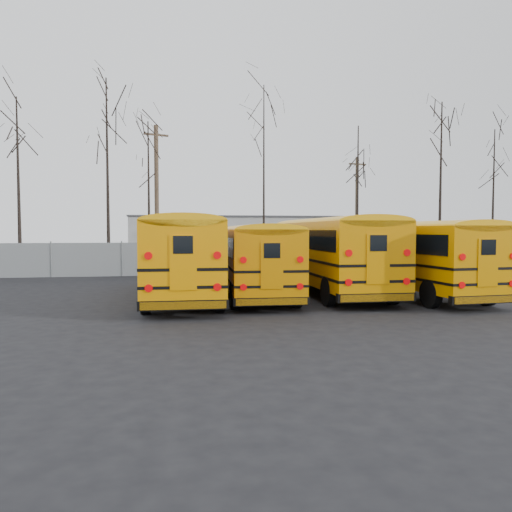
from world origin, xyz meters
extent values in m
plane|color=black|center=(0.00, 0.00, 0.00)|extent=(120.00, 120.00, 0.00)
cube|color=gray|center=(0.00, 12.00, 1.00)|extent=(40.00, 0.04, 2.00)
cube|color=beige|center=(2.00, 32.00, 2.00)|extent=(22.00, 8.00, 4.00)
cylinder|color=black|center=(-5.89, -1.96, 0.54)|extent=(0.31, 1.08, 1.08)
cylinder|color=black|center=(-3.46, -1.99, 0.54)|extent=(0.31, 1.08, 1.08)
cylinder|color=black|center=(-5.78, 7.07, 0.54)|extent=(0.31, 1.08, 1.08)
cylinder|color=black|center=(-3.35, 7.04, 0.54)|extent=(0.31, 1.08, 1.08)
cube|color=orange|center=(-4.63, 1.52, 1.80)|extent=(2.81, 10.03, 2.53)
cube|color=orange|center=(-4.56, 7.43, 1.08)|extent=(2.44, 1.86, 1.08)
cube|color=black|center=(-4.64, 1.30, 2.37)|extent=(2.84, 8.96, 0.75)
cube|color=black|center=(-4.62, 2.43, 1.02)|extent=(2.86, 11.88, 0.10)
cube|color=black|center=(-4.62, 2.43, 1.56)|extent=(2.86, 11.88, 0.10)
cube|color=black|center=(-4.69, -3.37, 0.48)|extent=(2.76, 0.27, 0.30)
cube|color=black|center=(-4.55, 8.29, 0.48)|extent=(2.58, 0.25, 0.28)
cube|color=orange|center=(-4.69, -3.49, 1.77)|extent=(0.81, 0.05, 1.67)
cylinder|color=#B20505|center=(-5.71, -3.49, 1.02)|extent=(0.24, 0.05, 0.24)
cylinder|color=#B20505|center=(-3.67, -3.52, 1.02)|extent=(0.24, 0.05, 0.24)
cylinder|color=#B20505|center=(-5.71, -3.49, 1.99)|extent=(0.24, 0.05, 0.24)
cylinder|color=#B20505|center=(-3.67, -3.52, 1.99)|extent=(0.24, 0.05, 0.24)
cylinder|color=black|center=(-2.90, -1.46, 0.49)|extent=(0.31, 0.98, 0.97)
cylinder|color=black|center=(-0.71, -1.54, 0.49)|extent=(0.31, 0.98, 0.97)
cylinder|color=black|center=(-2.61, 6.71, 0.49)|extent=(0.31, 0.98, 0.97)
cylinder|color=black|center=(-0.41, 6.63, 0.49)|extent=(0.31, 0.98, 0.97)
cube|color=#C97601|center=(-1.69, 1.66, 1.63)|extent=(2.76, 9.13, 2.29)
cube|color=#C97601|center=(-1.50, 7.01, 0.97)|extent=(2.25, 1.73, 0.97)
cube|color=black|center=(-1.70, 1.47, 2.14)|extent=(2.76, 8.16, 0.68)
cube|color=black|center=(-1.66, 2.49, 0.92)|extent=(2.85, 10.80, 0.09)
cube|color=black|center=(-1.66, 2.49, 1.41)|extent=(2.85, 10.80, 0.09)
cube|color=black|center=(-1.85, -2.76, 0.44)|extent=(2.50, 0.30, 0.27)
cube|color=black|center=(-1.47, 7.78, 0.44)|extent=(2.34, 0.28, 0.25)
cube|color=#C97601|center=(-1.85, -2.87, 1.61)|extent=(0.73, 0.07, 1.51)
cylinder|color=#B20505|center=(-2.78, -2.85, 0.92)|extent=(0.22, 0.05, 0.21)
cylinder|color=#B20505|center=(-0.93, -2.91, 0.92)|extent=(0.22, 0.05, 0.21)
cylinder|color=#B20505|center=(-2.78, -2.85, 1.80)|extent=(0.22, 0.05, 0.21)
cylinder|color=#B20505|center=(-0.93, -2.91, 1.80)|extent=(0.22, 0.05, 0.21)
cylinder|color=black|center=(0.53, -1.36, 0.54)|extent=(0.30, 1.08, 1.08)
cylinder|color=black|center=(2.97, -1.36, 0.54)|extent=(0.30, 1.08, 1.08)
cylinder|color=black|center=(0.53, 7.69, 0.54)|extent=(0.30, 1.08, 1.08)
cylinder|color=black|center=(2.96, 7.69, 0.54)|extent=(0.30, 1.08, 1.08)
cube|color=#D27F01|center=(1.75, 2.14, 1.81)|extent=(2.70, 10.02, 2.53)
cube|color=#D27F01|center=(1.75, 8.07, 1.08)|extent=(2.43, 1.83, 1.08)
cube|color=black|center=(1.75, 1.92, 2.37)|extent=(2.74, 8.95, 0.75)
cube|color=black|center=(1.75, 3.06, 1.02)|extent=(2.73, 11.88, 0.10)
cube|color=black|center=(1.75, 3.06, 1.56)|extent=(2.73, 11.88, 0.10)
cube|color=black|center=(1.75, -2.77, 0.49)|extent=(2.76, 0.24, 0.30)
cube|color=black|center=(1.75, 8.93, 0.49)|extent=(2.59, 0.22, 0.28)
cube|color=#D27F01|center=(1.75, -2.88, 1.78)|extent=(0.81, 0.04, 1.67)
cylinder|color=#B20505|center=(0.72, -2.89, 1.02)|extent=(0.24, 0.04, 0.24)
cylinder|color=#B20505|center=(2.77, -2.89, 1.02)|extent=(0.24, 0.04, 0.24)
cylinder|color=#B20505|center=(0.72, -2.89, 1.99)|extent=(0.24, 0.04, 0.24)
cylinder|color=#B20505|center=(2.77, -2.89, 1.99)|extent=(0.24, 0.04, 0.24)
cylinder|color=black|center=(3.95, -2.37, 0.51)|extent=(0.37, 1.04, 1.02)
cylinder|color=black|center=(6.24, -2.18, 0.51)|extent=(0.37, 1.04, 1.02)
cylinder|color=black|center=(3.25, 6.16, 0.51)|extent=(0.37, 1.04, 1.02)
cylinder|color=black|center=(5.55, 6.34, 0.51)|extent=(0.37, 1.04, 1.02)
cube|color=#CB7D01|center=(4.82, 1.02, 1.71)|extent=(3.30, 9.64, 2.39)
cube|color=#CB7D01|center=(4.37, 6.60, 1.02)|extent=(2.42, 1.91, 1.02)
cube|color=black|center=(4.84, 0.82, 2.24)|extent=(3.26, 8.63, 0.71)
cube|color=black|center=(4.75, 1.89, 0.97)|extent=(3.48, 11.39, 0.09)
cube|color=black|center=(4.75, 1.89, 1.48)|extent=(3.48, 11.39, 0.09)
cube|color=black|center=(5.20, -3.59, 0.46)|extent=(2.62, 0.43, 0.29)
cube|color=black|center=(4.30, 7.42, 0.46)|extent=(2.45, 0.40, 0.26)
cube|color=#CB7D01|center=(5.21, -3.70, 1.68)|extent=(0.76, 0.10, 1.58)
cylinder|color=#B20505|center=(4.25, -3.79, 0.97)|extent=(0.23, 0.06, 0.22)
cylinder|color=#B20505|center=(6.17, -3.63, 0.97)|extent=(0.23, 0.06, 0.22)
cylinder|color=#B20505|center=(4.25, -3.79, 1.88)|extent=(0.23, 0.06, 0.22)
cylinder|color=brown|center=(-6.12, 18.41, 5.14)|extent=(0.32, 0.32, 10.29)
cube|color=brown|center=(-6.12, 18.41, 9.60)|extent=(1.76, 0.76, 0.14)
cylinder|color=brown|center=(9.81, 20.24, 4.33)|extent=(0.27, 0.27, 8.66)
cube|color=brown|center=(9.81, 20.24, 8.08)|extent=(1.53, 0.44, 0.12)
cone|color=black|center=(-14.49, 14.84, 5.51)|extent=(0.26, 0.26, 11.02)
cone|color=black|center=(-9.30, 16.52, 6.46)|extent=(0.26, 0.26, 12.92)
cone|color=black|center=(-6.49, 14.23, 4.83)|extent=(0.26, 0.26, 9.65)
cone|color=black|center=(1.25, 15.52, 6.34)|extent=(0.26, 0.26, 12.67)
cone|color=black|center=(9.00, 17.97, 5.34)|extent=(0.26, 0.26, 10.67)
cone|color=black|center=(13.45, 13.78, 5.80)|extent=(0.26, 0.26, 11.60)
cone|color=black|center=(19.14, 16.09, 5.18)|extent=(0.26, 0.26, 10.37)
camera|label=1|loc=(-5.00, -18.55, 2.76)|focal=35.00mm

